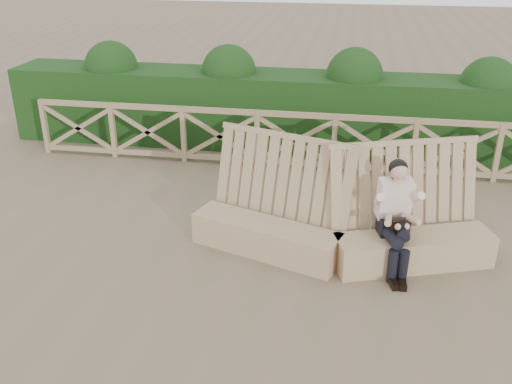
# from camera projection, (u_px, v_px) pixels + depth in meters

# --- Properties ---
(ground) EXTENTS (60.00, 60.00, 0.00)m
(ground) POSITION_uv_depth(u_px,v_px,m) (265.00, 266.00, 7.65)
(ground) COLOR brown
(ground) RESTS_ON ground
(bench) EXTENTS (4.14, 1.39, 1.58)m
(bench) POSITION_uv_depth(u_px,v_px,m) (339.00, 230.00, 7.75)
(bench) COLOR #9D7D5A
(bench) RESTS_ON ground
(woman) EXTENTS (0.52, 0.96, 1.49)m
(woman) POSITION_uv_depth(u_px,v_px,m) (396.00, 213.00, 7.34)
(woman) COLOR black
(woman) RESTS_ON ground
(guardrail) EXTENTS (10.10, 0.09, 1.10)m
(guardrail) POSITION_uv_depth(u_px,v_px,m) (295.00, 141.00, 10.55)
(guardrail) COLOR #8E6D52
(guardrail) RESTS_ON ground
(hedge) EXTENTS (12.00, 1.20, 1.50)m
(hedge) POSITION_uv_depth(u_px,v_px,m) (302.00, 112.00, 11.54)
(hedge) COLOR black
(hedge) RESTS_ON ground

